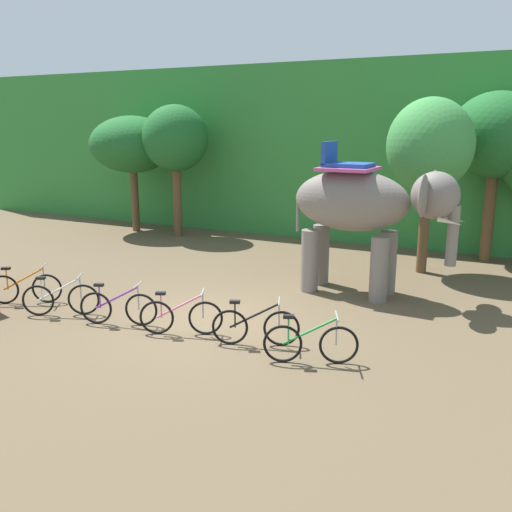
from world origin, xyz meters
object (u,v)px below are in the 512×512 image
Objects in this scene: tree_center_left at (430,147)px; tree_far_right at (497,136)px; bike_purple at (118,307)px; bike_green at (310,343)px; bike_pink at (181,316)px; bike_orange at (25,288)px; tree_left at (175,139)px; bike_white at (61,299)px; bike_black at (255,326)px; tree_center_right at (132,145)px; elephant at (364,208)px.

tree_far_right is (1.55, 2.28, 0.25)m from tree_center_left.
bike_purple is 4.36m from bike_green.
bike_orange is at bearing 179.63° from bike_pink.
bike_purple is at bearing -2.99° from bike_orange.
tree_left reaches higher than bike_white.
bike_orange and bike_black have the same top height.
bike_black is at bearing 1.29° from bike_orange.
tree_center_right is 12.06m from bike_pink.
bike_orange is 0.98× the size of bike_white.
tree_far_right reaches higher than bike_white.
elephant is 8.39m from bike_orange.
tree_center_left reaches higher than tree_left.
bike_white is 5.92m from bike_green.
tree_far_right is 13.09m from bike_white.
tree_center_right reaches higher than bike_white.
bike_white is at bearing -176.40° from bike_purple.
bike_purple is at bearing -132.39° from elephant.
tree_left is at bearing 131.71° from bike_black.
elephant is 6.27m from bike_purple.
elephant is at bearing -116.80° from tree_far_right.
elephant is (10.43, -4.29, -1.20)m from tree_center_right.
bike_pink is at bearing -47.39° from tree_center_right.
bike_purple is (4.26, -8.57, -3.26)m from tree_left.
bike_black is (7.38, -8.28, -3.26)m from tree_left.
elephant is at bearing 47.61° from bike_purple.
tree_center_right is at bearing 111.91° from bike_orange.
tree_center_right is 11.34m from elephant.
bike_white is at bearing -72.65° from tree_left.
bike_black and bike_green have the same top height.
tree_center_left reaches higher than bike_pink.
bike_purple is 3.13m from bike_black.
bike_black is (9.51, -8.42, -3.02)m from tree_center_right.
bike_purple and bike_black have the same top height.
tree_left is at bearing 98.86° from bike_orange.
bike_green is at bearing -85.88° from elephant.
tree_far_right is at bearing 69.26° from bike_black.
elephant is 4.61m from bike_black.
tree_center_right reaches higher than bike_green.
tree_left reaches higher than bike_orange.
tree_left is at bearing 135.14° from bike_green.
bike_black is at bearing 5.33° from bike_purple.
tree_far_right is 3.41× the size of bike_white.
elephant is 2.64× the size of bike_pink.
tree_center_left reaches higher than bike_purple.
tree_center_left is 8.58m from bike_pink.
tree_center_right is 2.99× the size of bike_white.
tree_center_left is at bearing 84.48° from bike_green.
bike_white is 0.94× the size of bike_black.
tree_center_left is 3.09× the size of bike_green.
tree_center_left reaches higher than elephant.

